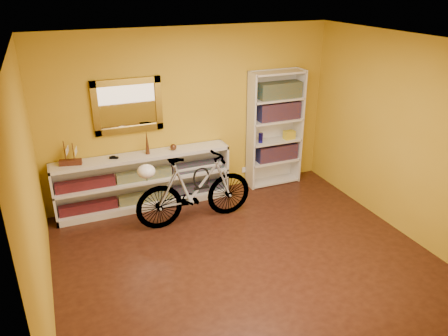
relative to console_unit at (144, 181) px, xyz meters
name	(u,v)px	position (x,y,z in m)	size (l,w,h in m)	color
floor	(245,259)	(0.83, -1.81, -0.43)	(4.50, 4.00, 0.01)	black
ceiling	(250,43)	(0.83, -1.81, 2.18)	(4.50, 4.00, 0.01)	silver
back_wall	(191,115)	(0.83, 0.19, 0.88)	(4.50, 0.01, 2.60)	gold
left_wall	(32,198)	(-1.43, -1.81, 0.88)	(0.01, 4.00, 2.60)	gold
right_wall	(404,137)	(3.08, -1.81, 0.88)	(0.01, 4.00, 2.60)	gold
gilt_mirror	(128,106)	(-0.12, 0.15, 1.12)	(0.98, 0.06, 0.78)	brown
wall_socket	(244,170)	(1.73, 0.17, -0.17)	(0.09, 0.01, 0.09)	silver
console_unit	(144,181)	(0.00, 0.00, 0.00)	(2.60, 0.35, 0.85)	silver
cd_row_lower	(146,197)	(0.00, -0.02, -0.26)	(2.50, 0.13, 0.14)	black
cd_row_upper	(144,175)	(0.00, -0.02, 0.11)	(2.50, 0.13, 0.14)	navy
model_ship	(69,153)	(-0.99, 0.00, 0.60)	(0.30, 0.11, 0.35)	#3E1C11
toy_car	(114,159)	(-0.40, 0.00, 0.43)	(0.00, 0.00, 0.00)	black
bronze_ornament	(147,142)	(0.08, 0.00, 0.61)	(0.06, 0.06, 0.37)	#55301D
decorative_orb	(173,147)	(0.47, 0.00, 0.47)	(0.10, 0.10, 0.10)	#55301D
bookcase	(275,129)	(2.19, 0.03, 0.52)	(0.90, 0.30, 1.90)	silver
book_row_a	(276,152)	(2.24, 0.03, 0.12)	(0.70, 0.22, 0.26)	maroon
book_row_b	(279,111)	(2.24, 0.03, 0.83)	(0.70, 0.22, 0.28)	maroon
book_row_c	(280,90)	(2.24, 0.03, 1.16)	(0.70, 0.22, 0.25)	#194B59
travel_mug	(261,138)	(1.93, 0.01, 0.42)	(0.07, 0.07, 0.16)	navy
red_tin	(265,93)	(1.99, 0.06, 1.13)	(0.14, 0.14, 0.18)	maroon
yellow_bag	(289,135)	(2.44, -0.01, 0.41)	(0.18, 0.12, 0.14)	gold
bicycle	(195,189)	(0.56, -0.70, 0.08)	(1.73, 0.45, 1.01)	silver
helmet	(146,171)	(-0.10, -0.71, 0.47)	(0.24, 0.23, 0.18)	white
u_lock	(201,178)	(0.66, -0.70, 0.23)	(0.24, 0.24, 0.03)	black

